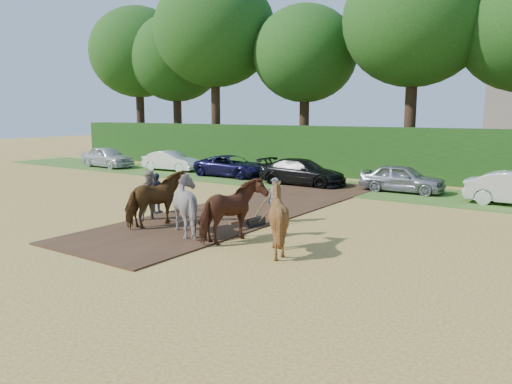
# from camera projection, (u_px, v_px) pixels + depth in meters

# --- Properties ---
(ground) EXTENTS (120.00, 120.00, 0.00)m
(ground) POSITION_uv_depth(u_px,v_px,m) (88.00, 238.00, 15.47)
(ground) COLOR gold
(ground) RESTS_ON ground
(earth_strip) EXTENTS (4.50, 17.00, 0.05)m
(earth_strip) POSITION_uv_depth(u_px,v_px,m) (256.00, 207.00, 20.30)
(earth_strip) COLOR #472D1C
(earth_strip) RESTS_ON ground
(grass_verge) EXTENTS (50.00, 5.00, 0.03)m
(grass_verge) POSITION_uv_depth(u_px,v_px,m) (307.00, 184.00, 26.83)
(grass_verge) COLOR #38601E
(grass_verge) RESTS_ON ground
(hedgerow) EXTENTS (46.00, 1.60, 3.00)m
(hedgerow) POSITION_uv_depth(u_px,v_px,m) (344.00, 151.00, 30.25)
(hedgerow) COLOR #14380F
(hedgerow) RESTS_ON ground
(spectator_near) EXTENTS (0.98, 1.09, 1.83)m
(spectator_near) POSITION_uv_depth(u_px,v_px,m) (151.00, 196.00, 17.71)
(spectator_near) COLOR beige
(spectator_near) RESTS_ON ground
(spectator_far) EXTENTS (0.50, 0.96, 1.57)m
(spectator_far) POSITION_uv_depth(u_px,v_px,m) (156.00, 193.00, 19.06)
(spectator_far) COLOR #262733
(spectator_far) RESTS_ON ground
(plough_team) EXTENTS (6.38, 4.44, 1.90)m
(plough_team) POSITION_uv_depth(u_px,v_px,m) (214.00, 208.00, 15.34)
(plough_team) COLOR brown
(plough_team) RESTS_ON ground
(parked_cars) EXTENTS (41.21, 3.84, 1.48)m
(parked_cars) POSITION_uv_depth(u_px,v_px,m) (366.00, 177.00, 24.80)
(parked_cars) COLOR silver
(parked_cars) RESTS_ON ground
(treeline) EXTENTS (48.70, 10.60, 14.21)m
(treeline) POSITION_uv_depth(u_px,v_px,m) (344.00, 33.00, 32.60)
(treeline) COLOR #382616
(treeline) RESTS_ON ground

